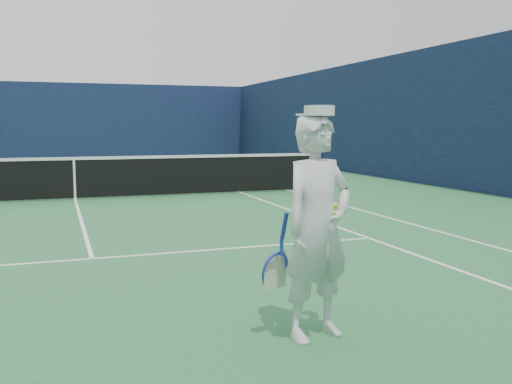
% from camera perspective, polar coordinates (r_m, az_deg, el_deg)
% --- Properties ---
extents(ground, '(80.00, 80.00, 0.00)m').
position_cam_1_polar(ground, '(14.08, -17.63, -0.73)').
color(ground, '#286B39').
rests_on(ground, ground).
extents(court_markings, '(11.03, 23.83, 0.01)m').
position_cam_1_polar(court_markings, '(14.08, -17.63, -0.72)').
color(court_markings, white).
rests_on(court_markings, ground).
extents(windscreen_fence, '(20.12, 36.12, 4.00)m').
position_cam_1_polar(windscreen_fence, '(13.98, -17.91, 7.43)').
color(windscreen_fence, '#0F1B3A').
rests_on(windscreen_fence, ground).
extents(tennis_net, '(12.88, 0.09, 1.07)m').
position_cam_1_polar(tennis_net, '(14.03, -17.70, 1.52)').
color(tennis_net, '#141E4C').
rests_on(tennis_net, ground).
extents(tennis_player, '(0.86, 0.61, 1.89)m').
position_cam_1_polar(tennis_player, '(4.62, 6.18, -3.46)').
color(tennis_player, silver).
rests_on(tennis_player, ground).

